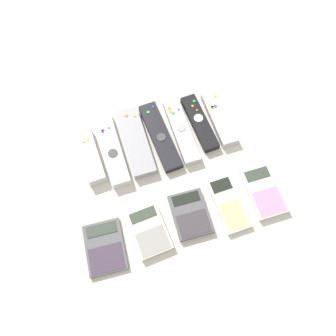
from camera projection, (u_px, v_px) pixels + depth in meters
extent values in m
plane|color=beige|center=(172.00, 183.00, 0.83)|extent=(3.00, 3.00, 0.00)
cube|color=silver|center=(90.00, 155.00, 0.84)|extent=(0.05, 0.16, 0.03)
cylinder|color=yellow|center=(87.00, 139.00, 0.84)|extent=(0.01, 0.01, 0.00)
cylinder|color=orange|center=(84.00, 142.00, 0.84)|extent=(0.01, 0.01, 0.00)
cube|color=silver|center=(112.00, 148.00, 0.85)|extent=(0.05, 0.21, 0.02)
cylinder|color=#38383D|center=(113.00, 153.00, 0.83)|extent=(0.03, 0.03, 0.00)
cylinder|color=blue|center=(109.00, 128.00, 0.86)|extent=(0.01, 0.01, 0.00)
cylinder|color=red|center=(103.00, 130.00, 0.86)|extent=(0.01, 0.01, 0.00)
cylinder|color=silver|center=(110.00, 133.00, 0.85)|extent=(0.01, 0.01, 0.00)
cylinder|color=blue|center=(102.00, 132.00, 0.86)|extent=(0.01, 0.01, 0.00)
cube|color=gray|center=(136.00, 142.00, 0.86)|extent=(0.06, 0.20, 0.02)
cylinder|color=yellow|center=(134.00, 116.00, 0.88)|extent=(0.01, 0.01, 0.00)
cylinder|color=orange|center=(126.00, 115.00, 0.88)|extent=(0.01, 0.01, 0.00)
cube|color=black|center=(160.00, 136.00, 0.87)|extent=(0.06, 0.21, 0.02)
cylinder|color=#38383D|center=(161.00, 137.00, 0.86)|extent=(0.02, 0.02, 0.00)
cylinder|color=green|center=(149.00, 112.00, 0.89)|extent=(0.01, 0.01, 0.00)
cylinder|color=blue|center=(153.00, 107.00, 0.89)|extent=(0.01, 0.01, 0.00)
cube|color=#B7B7BC|center=(181.00, 131.00, 0.87)|extent=(0.05, 0.20, 0.02)
cylinder|color=#99999E|center=(181.00, 127.00, 0.87)|extent=(0.03, 0.03, 0.00)
cylinder|color=blue|center=(179.00, 109.00, 0.89)|extent=(0.01, 0.01, 0.00)
cylinder|color=orange|center=(169.00, 108.00, 0.89)|extent=(0.01, 0.01, 0.00)
cylinder|color=green|center=(173.00, 113.00, 0.88)|extent=(0.01, 0.01, 0.00)
cylinder|color=orange|center=(171.00, 111.00, 0.89)|extent=(0.01, 0.01, 0.00)
cube|color=black|center=(199.00, 123.00, 0.88)|extent=(0.05, 0.18, 0.02)
cylinder|color=silver|center=(198.00, 118.00, 0.88)|extent=(0.02, 0.02, 0.00)
cylinder|color=orange|center=(197.00, 110.00, 0.89)|extent=(0.01, 0.01, 0.00)
cylinder|color=green|center=(194.00, 101.00, 0.90)|extent=(0.01, 0.01, 0.00)
cylinder|color=orange|center=(193.00, 106.00, 0.89)|extent=(0.01, 0.01, 0.00)
cube|color=#B7B7BC|center=(219.00, 118.00, 0.89)|extent=(0.05, 0.17, 0.02)
cylinder|color=blue|center=(215.00, 106.00, 0.89)|extent=(0.01, 0.01, 0.00)
cylinder|color=orange|center=(213.00, 107.00, 0.89)|extent=(0.01, 0.01, 0.00)
cylinder|color=green|center=(212.00, 107.00, 0.89)|extent=(0.01, 0.01, 0.00)
cylinder|color=yellow|center=(215.00, 96.00, 0.91)|extent=(0.01, 0.01, 0.00)
cube|color=#4C4C51|center=(105.00, 247.00, 0.76)|extent=(0.10, 0.13, 0.01)
cube|color=#333D33|center=(101.00, 229.00, 0.77)|extent=(0.07, 0.03, 0.00)
cube|color=#3A2D41|center=(107.00, 259.00, 0.74)|extent=(0.08, 0.07, 0.00)
cube|color=beige|center=(149.00, 231.00, 0.77)|extent=(0.09, 0.12, 0.02)
cube|color=#333D33|center=(143.00, 215.00, 0.78)|extent=(0.06, 0.03, 0.00)
cube|color=gray|center=(153.00, 241.00, 0.75)|extent=(0.07, 0.06, 0.00)
cube|color=#4C4C51|center=(190.00, 214.00, 0.78)|extent=(0.09, 0.12, 0.01)
cube|color=black|center=(186.00, 198.00, 0.79)|extent=(0.07, 0.03, 0.00)
cube|color=#373237|center=(194.00, 224.00, 0.77)|extent=(0.08, 0.06, 0.00)
cube|color=silver|center=(228.00, 204.00, 0.80)|extent=(0.06, 0.14, 0.01)
cube|color=black|center=(221.00, 185.00, 0.81)|extent=(0.05, 0.03, 0.00)
cube|color=tan|center=(234.00, 215.00, 0.78)|extent=(0.06, 0.07, 0.00)
cube|color=silver|center=(263.00, 191.00, 0.81)|extent=(0.08, 0.13, 0.02)
cube|color=#333D33|center=(257.00, 174.00, 0.82)|extent=(0.06, 0.03, 0.00)
cube|color=#B17CA5|center=(269.00, 202.00, 0.79)|extent=(0.07, 0.07, 0.00)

